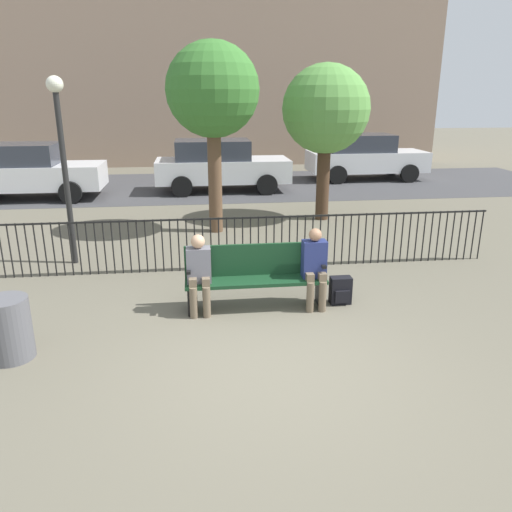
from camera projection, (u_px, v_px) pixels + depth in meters
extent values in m
plane|color=#605B4C|center=(274.00, 367.00, 5.71)|extent=(80.00, 80.00, 0.00)
cube|color=#14381E|center=(256.00, 281.00, 7.17)|extent=(2.03, 0.45, 0.05)
cube|color=#14381E|center=(254.00, 259.00, 7.27)|extent=(2.03, 0.05, 0.47)
cube|color=black|center=(190.00, 298.00, 7.13)|extent=(0.06, 0.38, 0.40)
cube|color=black|center=(320.00, 292.00, 7.35)|extent=(0.06, 0.38, 0.40)
cube|color=black|center=(189.00, 269.00, 6.99)|extent=(0.06, 0.38, 0.04)
cube|color=black|center=(321.00, 263.00, 7.21)|extent=(0.06, 0.38, 0.04)
cylinder|color=brown|center=(194.00, 303.00, 6.92)|extent=(0.11, 0.11, 0.45)
cylinder|color=brown|center=(207.00, 302.00, 6.94)|extent=(0.11, 0.11, 0.45)
cube|color=brown|center=(193.00, 282.00, 6.93)|extent=(0.11, 0.20, 0.12)
cube|color=brown|center=(206.00, 281.00, 6.95)|extent=(0.11, 0.20, 0.12)
cube|color=slate|center=(199.00, 265.00, 6.99)|extent=(0.34, 0.22, 0.50)
sphere|color=tan|center=(198.00, 241.00, 6.86)|extent=(0.19, 0.19, 0.19)
cylinder|color=brown|center=(310.00, 297.00, 7.11)|extent=(0.11, 0.11, 0.45)
cylinder|color=brown|center=(323.00, 296.00, 7.13)|extent=(0.11, 0.11, 0.45)
cube|color=brown|center=(309.00, 277.00, 7.12)|extent=(0.11, 0.20, 0.12)
cube|color=brown|center=(322.00, 276.00, 7.14)|extent=(0.11, 0.20, 0.12)
cube|color=navy|center=(314.00, 259.00, 7.18)|extent=(0.34, 0.22, 0.55)
sphere|color=#A37556|center=(315.00, 235.00, 7.04)|extent=(0.19, 0.19, 0.19)
cube|color=black|center=(340.00, 290.00, 7.41)|extent=(0.31, 0.18, 0.41)
cube|color=black|center=(342.00, 297.00, 7.32)|extent=(0.22, 0.04, 0.19)
cylinder|color=black|center=(2.00, 251.00, 8.34)|extent=(0.02, 0.02, 0.95)
cylinder|color=black|center=(10.00, 251.00, 8.36)|extent=(0.02, 0.02, 0.95)
cylinder|color=black|center=(19.00, 251.00, 8.38)|extent=(0.02, 0.02, 0.95)
cylinder|color=black|center=(28.00, 250.00, 8.39)|extent=(0.02, 0.02, 0.95)
cylinder|color=black|center=(36.00, 250.00, 8.41)|extent=(0.02, 0.02, 0.95)
cylinder|color=black|center=(45.00, 250.00, 8.43)|extent=(0.02, 0.02, 0.95)
cylinder|color=black|center=(54.00, 250.00, 8.44)|extent=(0.02, 0.02, 0.95)
cylinder|color=black|center=(62.00, 249.00, 8.46)|extent=(0.02, 0.02, 0.95)
cylinder|color=black|center=(71.00, 249.00, 8.47)|extent=(0.02, 0.02, 0.95)
cylinder|color=black|center=(79.00, 249.00, 8.49)|extent=(0.02, 0.02, 0.95)
cylinder|color=black|center=(88.00, 248.00, 8.51)|extent=(0.02, 0.02, 0.95)
cylinder|color=black|center=(96.00, 248.00, 8.52)|extent=(0.02, 0.02, 0.95)
cylinder|color=black|center=(105.00, 248.00, 8.54)|extent=(0.02, 0.02, 0.95)
cylinder|color=black|center=(113.00, 247.00, 8.56)|extent=(0.02, 0.02, 0.95)
cylinder|color=black|center=(121.00, 247.00, 8.57)|extent=(0.02, 0.02, 0.95)
cylinder|color=black|center=(130.00, 247.00, 8.59)|extent=(0.02, 0.02, 0.95)
cylinder|color=black|center=(138.00, 247.00, 8.60)|extent=(0.02, 0.02, 0.95)
cylinder|color=black|center=(146.00, 246.00, 8.62)|extent=(0.02, 0.02, 0.95)
cylinder|color=black|center=(154.00, 246.00, 8.64)|extent=(0.02, 0.02, 0.95)
cylinder|color=black|center=(163.00, 246.00, 8.65)|extent=(0.02, 0.02, 0.95)
cylinder|color=black|center=(171.00, 245.00, 8.67)|extent=(0.02, 0.02, 0.95)
cylinder|color=black|center=(179.00, 245.00, 8.69)|extent=(0.02, 0.02, 0.95)
cylinder|color=black|center=(187.00, 245.00, 8.70)|extent=(0.02, 0.02, 0.95)
cylinder|color=black|center=(195.00, 245.00, 8.72)|extent=(0.02, 0.02, 0.95)
cylinder|color=black|center=(203.00, 244.00, 8.73)|extent=(0.02, 0.02, 0.95)
cylinder|color=black|center=(211.00, 244.00, 8.75)|extent=(0.02, 0.02, 0.95)
cylinder|color=black|center=(219.00, 244.00, 8.77)|extent=(0.02, 0.02, 0.95)
cylinder|color=black|center=(227.00, 244.00, 8.78)|extent=(0.02, 0.02, 0.95)
cylinder|color=black|center=(235.00, 243.00, 8.80)|extent=(0.02, 0.02, 0.95)
cylinder|color=black|center=(243.00, 243.00, 8.82)|extent=(0.02, 0.02, 0.95)
cylinder|color=black|center=(251.00, 243.00, 8.83)|extent=(0.02, 0.02, 0.95)
cylinder|color=black|center=(258.00, 242.00, 8.85)|extent=(0.02, 0.02, 0.95)
cylinder|color=black|center=(266.00, 242.00, 8.86)|extent=(0.02, 0.02, 0.95)
cylinder|color=black|center=(274.00, 242.00, 8.88)|extent=(0.02, 0.02, 0.95)
cylinder|color=black|center=(282.00, 242.00, 8.90)|extent=(0.02, 0.02, 0.95)
cylinder|color=black|center=(289.00, 241.00, 8.91)|extent=(0.02, 0.02, 0.95)
cylinder|color=black|center=(297.00, 241.00, 8.93)|extent=(0.02, 0.02, 0.95)
cylinder|color=black|center=(305.00, 241.00, 8.95)|extent=(0.02, 0.02, 0.95)
cylinder|color=black|center=(312.00, 241.00, 8.96)|extent=(0.02, 0.02, 0.95)
cylinder|color=black|center=(320.00, 240.00, 8.98)|extent=(0.02, 0.02, 0.95)
cylinder|color=black|center=(328.00, 240.00, 9.00)|extent=(0.02, 0.02, 0.95)
cylinder|color=black|center=(335.00, 240.00, 9.01)|extent=(0.02, 0.02, 0.95)
cylinder|color=black|center=(343.00, 239.00, 9.03)|extent=(0.02, 0.02, 0.95)
cylinder|color=black|center=(350.00, 239.00, 9.04)|extent=(0.02, 0.02, 0.95)
cylinder|color=black|center=(358.00, 239.00, 9.06)|extent=(0.02, 0.02, 0.95)
cylinder|color=black|center=(365.00, 239.00, 9.08)|extent=(0.02, 0.02, 0.95)
cylinder|color=black|center=(372.00, 238.00, 9.09)|extent=(0.02, 0.02, 0.95)
cylinder|color=black|center=(380.00, 238.00, 9.11)|extent=(0.02, 0.02, 0.95)
cylinder|color=black|center=(387.00, 238.00, 9.13)|extent=(0.02, 0.02, 0.95)
cylinder|color=black|center=(395.00, 238.00, 9.14)|extent=(0.02, 0.02, 0.95)
cylinder|color=black|center=(402.00, 237.00, 9.16)|extent=(0.02, 0.02, 0.95)
cylinder|color=black|center=(409.00, 237.00, 9.17)|extent=(0.02, 0.02, 0.95)
cylinder|color=black|center=(416.00, 237.00, 9.19)|extent=(0.02, 0.02, 0.95)
cylinder|color=black|center=(424.00, 237.00, 9.21)|extent=(0.02, 0.02, 0.95)
cylinder|color=black|center=(431.00, 236.00, 9.22)|extent=(0.02, 0.02, 0.95)
cylinder|color=black|center=(438.00, 236.00, 9.24)|extent=(0.02, 0.02, 0.95)
cylinder|color=black|center=(445.00, 236.00, 9.26)|extent=(0.02, 0.02, 0.95)
cylinder|color=black|center=(452.00, 236.00, 9.27)|extent=(0.02, 0.02, 0.95)
cylinder|color=black|center=(459.00, 235.00, 9.29)|extent=(0.02, 0.02, 0.95)
cylinder|color=black|center=(466.00, 235.00, 9.30)|extent=(0.02, 0.02, 0.95)
cylinder|color=black|center=(473.00, 235.00, 9.32)|extent=(0.02, 0.02, 0.95)
cylinder|color=black|center=(480.00, 235.00, 9.34)|extent=(0.02, 0.02, 0.95)
cube|color=black|center=(244.00, 218.00, 8.68)|extent=(9.00, 0.03, 0.03)
cylinder|color=#422D1E|center=(323.00, 177.00, 12.20)|extent=(0.32, 0.32, 2.08)
sphere|color=#569342|center=(326.00, 109.00, 11.70)|extent=(2.07, 2.07, 2.07)
cylinder|color=brown|center=(215.00, 176.00, 11.01)|extent=(0.30, 0.30, 2.53)
sphere|color=#38752D|center=(213.00, 90.00, 10.45)|extent=(1.99, 1.99, 1.99)
cylinder|color=black|center=(66.00, 181.00, 8.80)|extent=(0.10, 0.10, 3.06)
sphere|color=silver|center=(55.00, 84.00, 8.30)|extent=(0.28, 0.28, 0.28)
cube|color=#3D3D3F|center=(219.00, 186.00, 17.04)|extent=(24.00, 6.00, 0.01)
cube|color=silver|center=(223.00, 170.00, 15.93)|extent=(4.20, 1.70, 0.70)
cube|color=#2D333D|center=(212.00, 150.00, 15.70)|extent=(2.31, 1.56, 0.60)
cylinder|color=black|center=(267.00, 185.00, 15.37)|extent=(0.64, 0.20, 0.64)
cylinder|color=black|center=(260.00, 176.00, 17.02)|extent=(0.64, 0.20, 0.64)
cylinder|color=black|center=(182.00, 187.00, 15.07)|extent=(0.64, 0.20, 0.64)
cylinder|color=black|center=(183.00, 178.00, 16.71)|extent=(0.64, 0.20, 0.64)
cube|color=silver|center=(366.00, 161.00, 18.12)|extent=(4.20, 1.70, 0.70)
cube|color=#2D333D|center=(359.00, 143.00, 17.89)|extent=(2.31, 1.56, 0.60)
cylinder|color=black|center=(409.00, 173.00, 17.56)|extent=(0.64, 0.20, 0.64)
cylinder|color=black|center=(391.00, 167.00, 19.20)|extent=(0.64, 0.20, 0.64)
cylinder|color=black|center=(338.00, 175.00, 17.26)|extent=(0.64, 0.20, 0.64)
cylinder|color=black|center=(325.00, 168.00, 18.90)|extent=(0.64, 0.20, 0.64)
cube|color=silver|center=(30.00, 176.00, 14.71)|extent=(4.20, 1.70, 0.70)
cube|color=#2D333D|center=(16.00, 154.00, 14.47)|extent=(2.31, 1.56, 0.60)
cylinder|color=black|center=(71.00, 193.00, 14.15)|extent=(0.64, 0.20, 0.64)
cylinder|color=black|center=(83.00, 182.00, 15.79)|extent=(0.64, 0.20, 0.64)
cylinder|color=#56565B|center=(8.00, 329.00, 5.81)|extent=(0.52, 0.52, 0.75)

